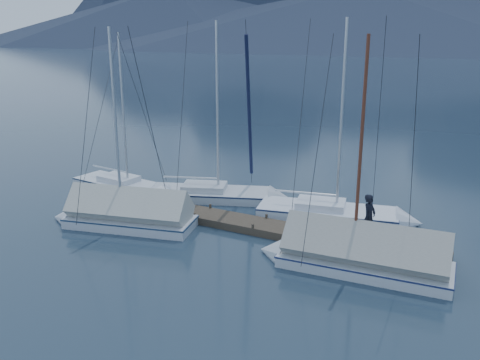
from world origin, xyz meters
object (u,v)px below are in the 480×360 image
object	(u,v)px
sailboat_covered_far	(119,216)
sailboat_covered_near	(349,256)
person	(369,217)
sailboat_open_mid	(228,196)
sailboat_open_right	(348,216)
sailboat_open_left	(135,189)

from	to	relation	value
sailboat_covered_far	sailboat_covered_near	bearing A→B (deg)	3.70
sailboat_covered_near	person	size ratio (longest dim) A/B	4.93
sailboat_open_mid	sailboat_covered_near	xyz separation A→B (m)	(7.97, -4.98, 0.29)
sailboat_open_right	sailboat_covered_far	distance (m)	10.63
sailboat_open_mid	sailboat_open_right	xyz separation A→B (m)	(6.45, 0.03, 0.00)
sailboat_open_mid	sailboat_open_right	size ratio (longest dim) A/B	0.99
person	sailboat_open_right	bearing A→B (deg)	44.31
sailboat_open_mid	sailboat_open_left	bearing A→B (deg)	-165.43
sailboat_covered_near	person	xyz separation A→B (m)	(0.10, 2.27, 0.83)
sailboat_open_mid	sailboat_open_right	world-z (taller)	sailboat_open_right
sailboat_open_right	sailboat_covered_near	distance (m)	5.24
sailboat_open_right	sailboat_covered_far	bearing A→B (deg)	-147.66
sailboat_open_right	sailboat_open_mid	bearing A→B (deg)	-179.72
sailboat_open_mid	sailboat_open_right	bearing A→B (deg)	0.28
sailboat_open_mid	person	world-z (taller)	sailboat_open_mid
sailboat_open_mid	sailboat_covered_far	bearing A→B (deg)	-114.14
sailboat_open_mid	sailboat_covered_far	size ratio (longest dim) A/B	1.04
sailboat_open_mid	person	distance (m)	8.59
sailboat_open_left	person	world-z (taller)	sailboat_open_left
sailboat_open_left	person	xyz separation A→B (m)	(13.26, -1.36, 1.13)
sailboat_open_left	sailboat_covered_near	world-z (taller)	sailboat_open_left
sailboat_open_mid	sailboat_covered_far	xyz separation A→B (m)	(-2.53, -5.65, 0.29)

